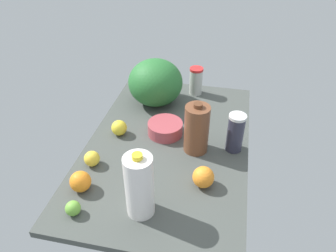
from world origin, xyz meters
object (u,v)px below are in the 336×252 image
Objects in this scene: lime_near_front at (73,208)px; lemon_far_back at (119,128)px; tumbler_cup at (196,81)px; shaker_bottle at (235,133)px; chocolate_milk_jug at (197,129)px; lemon_beside_bowl at (92,159)px; milk_jug at (139,186)px; orange_loose at (80,182)px; watermelon at (155,82)px; mixing_bowl at (165,128)px; orange_by_jug at (203,177)px.

lime_near_front is 50.68cm from lemon_far_back.
shaker_bottle is at bearing -152.63° from tumbler_cup.
shaker_bottle is 76.43cm from lime_near_front.
chocolate_milk_jug reaches higher than lemon_beside_bowl.
lemon_far_back is (23.76, -4.41, 0.38)cm from lemon_beside_bowl.
milk_jug reaches higher than chocolate_milk_jug.
watermelon is at bearing -10.71° from orange_loose.
tumbler_cup reaches higher than lemon_beside_bowl.
chocolate_milk_jug is at bearing -64.87° from lemon_beside_bowl.
lemon_beside_bowl is at bearing 165.29° from watermelon.
mixing_bowl is 0.62× the size of milk_jug.
tumbler_cup is 54.02cm from shaker_bottle.
chocolate_milk_jug is 2.91× the size of orange_loose.
tumbler_cup is 1.90× the size of orange_loose.
chocolate_milk_jug is 1.45× the size of mixing_bowl.
lemon_far_back reaches higher than mixing_bowl.
milk_jug is at bearing 143.78° from shaker_bottle.
orange_loose is at bearing 10.59° from lime_near_front.
mixing_bowl is at bearing -157.31° from watermelon.
tumbler_cup is at bearing -26.28° from lemon_beside_bowl.
orange_loose is (-86.63, 34.12, -3.91)cm from tumbler_cup.
lime_near_front is at bearing 179.15° from lemon_far_back.
watermelon reaches higher than mixing_bowl.
orange_by_jug is (-74.06, -13.71, -3.75)cm from tumbler_cup.
milk_jug reaches higher than orange_loose.
orange_by_jug is (-22.31, -6.25, -7.29)cm from chocolate_milk_jug.
tumbler_cup reaches higher than lemon_far_back.
lemon_far_back reaches higher than lemon_beside_bowl.
watermelon is at bearing 9.61° from milk_jug.
chocolate_milk_jug is 46.15cm from watermelon.
mixing_bowl reaches higher than lime_near_front.
tumbler_cup is at bearing -17.86° from lime_near_front.
lemon_far_back is at bearing 90.19° from shaker_bottle.
milk_jug is (-92.17, 7.55, 5.02)cm from tumbler_cup.
lemon_beside_bowl is at bearing 87.49° from orange_by_jug.
orange_by_jug is (-31.19, -22.71, 1.30)cm from mixing_bowl.
chocolate_milk_jug is 54.78cm from orange_loose.
lemon_beside_bowl reaches higher than mixing_bowl.
chocolate_milk_jug reaches higher than orange_by_jug.
milk_jug is 4.05× the size of lemon_beside_bowl.
lemon_beside_bowl is (-20.15, 42.97, -8.30)cm from chocolate_milk_jug.
mixing_bowl is 0.58× the size of watermelon.
lime_near_front is (-50.85, 56.67, -6.63)cm from shaker_bottle.
milk_jug is 4.83× the size of lime_near_front.
lime_near_front is at bearing 162.14° from tumbler_cup.
milk_jug reaches higher than lemon_beside_bowl.
shaker_bottle is (44.21, -32.38, -3.71)cm from milk_jug.
shaker_bottle is 0.63× the size of watermelon.
lime_near_front is at bearing 131.90° from shaker_bottle.
mixing_bowl is at bearing 168.15° from tumbler_cup.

